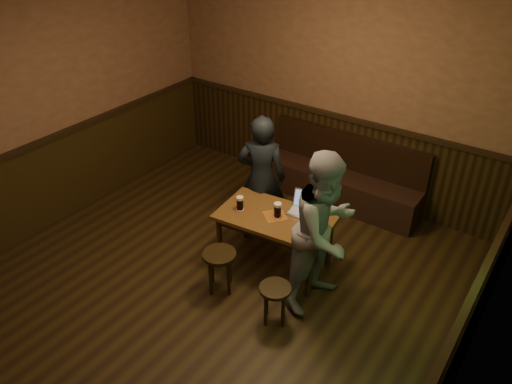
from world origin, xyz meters
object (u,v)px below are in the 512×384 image
Objects in this scene: pint_right at (305,223)px; pub_table at (275,222)px; bench at (341,181)px; pint_left at (240,203)px; stool_right at (275,294)px; laptop at (304,207)px; person_grey at (325,232)px; pint_mid at (278,210)px; stool_left at (220,260)px; person_suit at (261,178)px.

pub_table is at bearing 175.36° from pint_right.
bench is 13.56× the size of pint_left.
stool_right is 1.08m from laptop.
bench is 1.77m from pint_right.
pint_right is 0.35m from person_grey.
bench reaches higher than pint_mid.
pub_table is at bearing 70.04° from stool_left.
pint_right reaches higher than stool_right.
pub_table reaches higher than stool_left.
pub_table is 3.83× the size of laptop.
stool_left is 0.68m from pint_left.
person_suit is at bearing 139.90° from pint_mid.
stool_left is 0.82m from pint_mid.
bench is 12.82× the size of pint_mid.
person_suit is (-0.50, 0.42, 0.04)m from pint_mid.
pub_table is 0.77m from person_grey.
pint_mid is at bearing 68.14° from stool_left.
pub_table is 8.04× the size of pint_right.
stool_right is (0.72, -0.05, -0.04)m from stool_left.
bench is at bearing 77.51° from pint_left.
bench reaches higher than pint_left.
pint_mid reaches higher than pub_table.
person_grey reaches higher than stool_left.
stool_left is at bearing -115.80° from pub_table.
bench reaches higher than pint_right.
person_grey is (1.08, -0.07, 0.11)m from pint_left.
pub_table is 0.77× the size of person_grey.
stool_left is 0.31× the size of person_suit.
pint_right is at bearing -76.80° from bench.
laptop reaches higher than stool_left.
pint_left is at bearing -155.31° from laptop.
person_suit is at bearing 152.30° from pint_right.
bench is at bearing 84.16° from pub_table.
stool_right is at bearing -62.39° from pub_table.
pint_right is at bearing -10.48° from pub_table.
pint_right is 0.98m from person_suit.
pint_right is 0.48× the size of laptop.
stool_left is at bearing 73.81° from person_suit.
stool_right is at bearing -81.40° from laptop.
bench reaches higher than stool_right.
bench is 1.70m from pint_mid.
pint_mid is 0.31m from laptop.
laptop is 0.20× the size of person_grey.
stool_left is at bearing 176.13° from stool_right.
stool_right is 0.25× the size of person_grey.
person_suit is at bearing 132.31° from pub_table.
laptop is at bearing 138.29° from person_suit.
pint_left is (-0.87, 0.61, 0.41)m from stool_right.
pint_left is at bearing 96.40° from person_grey.
person_grey reaches higher than pub_table.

